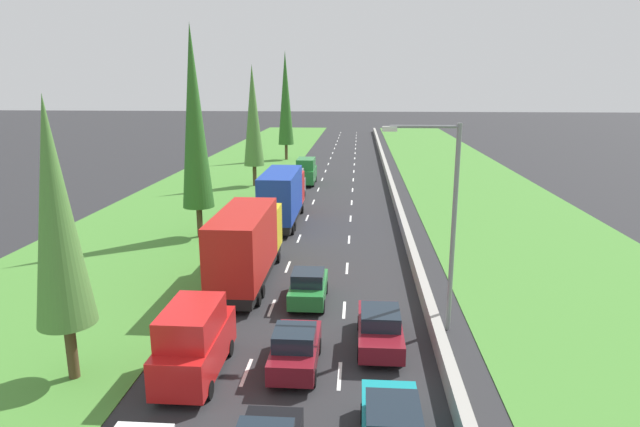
# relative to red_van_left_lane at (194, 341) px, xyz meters

# --- Properties ---
(ground_plane) EXTENTS (300.00, 300.00, 0.00)m
(ground_plane) POSITION_rel_red_van_left_lane_xyz_m (3.55, 45.36, -1.40)
(ground_plane) COLOR #28282B
(ground_plane) RESTS_ON ground
(grass_verge_left) EXTENTS (14.00, 140.00, 0.04)m
(grass_verge_left) POSITION_rel_red_van_left_lane_xyz_m (-9.10, 45.36, -1.38)
(grass_verge_left) COLOR #478433
(grass_verge_left) RESTS_ON ground
(grass_verge_right) EXTENTS (14.00, 140.00, 0.04)m
(grass_verge_right) POSITION_rel_red_van_left_lane_xyz_m (17.90, 45.36, -1.38)
(grass_verge_right) COLOR #478433
(grass_verge_right) RESTS_ON ground
(median_barrier) EXTENTS (0.44, 120.00, 0.85)m
(median_barrier) POSITION_rel_red_van_left_lane_xyz_m (9.25, 45.36, -0.97)
(median_barrier) COLOR #9E9B93
(median_barrier) RESTS_ON ground
(lane_markings) EXTENTS (3.64, 116.00, 0.01)m
(lane_markings) POSITION_rel_red_van_left_lane_xyz_m (3.55, 45.36, -1.39)
(lane_markings) COLOR white
(lane_markings) RESTS_ON ground
(red_van_left_lane) EXTENTS (1.96, 4.90, 2.82)m
(red_van_left_lane) POSITION_rel_red_van_left_lane_xyz_m (0.00, 0.00, 0.00)
(red_van_left_lane) COLOR red
(red_van_left_lane) RESTS_ON ground
(maroon_sedan_right_lane) EXTENTS (1.82, 4.50, 1.64)m
(maroon_sedan_right_lane) POSITION_rel_red_van_left_lane_xyz_m (6.86, 2.84, -0.59)
(maroon_sedan_right_lane) COLOR maroon
(maroon_sedan_right_lane) RESTS_ON ground
(maroon_hatchback_centre_lane) EXTENTS (1.74, 3.90, 1.72)m
(maroon_hatchback_centre_lane) POSITION_rel_red_van_left_lane_xyz_m (3.62, 0.76, -0.56)
(maroon_hatchback_centre_lane) COLOR maroon
(maroon_hatchback_centre_lane) RESTS_ON ground
(red_box_truck_left_lane) EXTENTS (2.46, 9.40, 4.18)m
(red_box_truck_left_lane) POSITION_rel_red_van_left_lane_xyz_m (-0.01, 9.65, 0.78)
(red_box_truck_left_lane) COLOR black
(red_box_truck_left_lane) RESTS_ON ground
(blue_box_truck_left_lane) EXTENTS (2.46, 9.40, 4.18)m
(blue_box_truck_left_lane) POSITION_rel_red_van_left_lane_xyz_m (0.11, 22.44, 0.78)
(blue_box_truck_left_lane) COLOR black
(blue_box_truck_left_lane) RESTS_ON ground
(grey_van_left_lane) EXTENTS (1.96, 4.90, 2.82)m
(grey_van_left_lane) POSITION_rel_red_van_left_lane_xyz_m (-0.16, 31.07, 0.00)
(grey_van_left_lane) COLOR slate
(grey_van_left_lane) RESTS_ON ground
(green_hatchback_centre_lane) EXTENTS (1.74, 3.90, 1.72)m
(green_hatchback_centre_lane) POSITION_rel_red_van_left_lane_xyz_m (3.52, 7.12, -0.56)
(green_hatchback_centre_lane) COLOR #237A33
(green_hatchback_centre_lane) RESTS_ON ground
(green_van_left_lane) EXTENTS (1.96, 4.90, 2.82)m
(green_van_left_lane) POSITION_rel_red_van_left_lane_xyz_m (0.29, 39.24, 0.00)
(green_van_left_lane) COLOR #237A33
(green_van_left_lane) RESTS_ON ground
(poplar_tree_nearest) EXTENTS (2.06, 2.06, 10.26)m
(poplar_tree_nearest) POSITION_rel_red_van_left_lane_xyz_m (-4.42, -0.47, 4.78)
(poplar_tree_nearest) COLOR #4C3823
(poplar_tree_nearest) RESTS_ON ground
(poplar_tree_second) EXTENTS (2.16, 2.16, 14.46)m
(poplar_tree_second) POSITION_rel_red_van_left_lane_xyz_m (-5.18, 18.28, 6.88)
(poplar_tree_second) COLOR #4C3823
(poplar_tree_second) RESTS_ON ground
(poplar_tree_third) EXTENTS (2.11, 2.11, 12.48)m
(poplar_tree_third) POSITION_rel_red_van_left_lane_xyz_m (-5.04, 37.92, 5.89)
(poplar_tree_third) COLOR #4C3823
(poplar_tree_third) RESTS_ON ground
(poplar_tree_fourth) EXTENTS (2.17, 2.17, 14.98)m
(poplar_tree_fourth) POSITION_rel_red_van_left_lane_xyz_m (-4.39, 58.21, 7.14)
(poplar_tree_fourth) COLOR #4C3823
(poplar_tree_fourth) RESTS_ON ground
(street_light_mast) EXTENTS (3.20, 0.28, 9.00)m
(street_light_mast) POSITION_rel_red_van_left_lane_xyz_m (9.56, 4.61, 3.83)
(street_light_mast) COLOR gray
(street_light_mast) RESTS_ON ground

